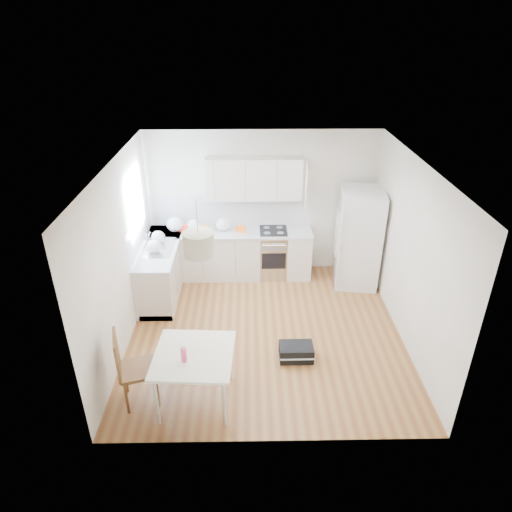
{
  "coord_description": "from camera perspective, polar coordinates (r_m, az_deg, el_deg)",
  "views": [
    {
      "loc": [
        -0.25,
        -5.81,
        4.43
      ],
      "look_at": [
        -0.14,
        0.4,
        1.14
      ],
      "focal_mm": 32.0,
      "sensor_mm": 36.0,
      "label": 1
    }
  ],
  "objects": [
    {
      "name": "ceiling",
      "position": [
        6.07,
        1.45,
        11.34
      ],
      "size": [
        4.2,
        4.2,
        0.0
      ],
      "primitive_type": "plane",
      "rotation": [
        3.14,
        0.0,
        0.0
      ],
      "color": "white",
      "rests_on": "wall_back"
    },
    {
      "name": "cabinets_back",
      "position": [
        8.6,
        -3.21,
        0.21
      ],
      "size": [
        3.0,
        0.6,
        0.88
      ],
      "primitive_type": "cube",
      "color": "beige",
      "rests_on": "floor"
    },
    {
      "name": "snack_red",
      "position": [
        8.48,
        -9.09,
        3.51
      ],
      "size": [
        0.18,
        0.12,
        0.12
      ],
      "primitive_type": "cube",
      "rotation": [
        0.0,
        0.0,
        -0.05
      ],
      "color": "red",
      "rests_on": "counter_back"
    },
    {
      "name": "upper_cabinets",
      "position": [
        8.16,
        -0.24,
        9.66
      ],
      "size": [
        1.7,
        0.32,
        0.75
      ],
      "primitive_type": "cube",
      "color": "beige",
      "rests_on": "wall_back"
    },
    {
      "name": "counter_left",
      "position": [
        8.0,
        -12.05,
        1.06
      ],
      "size": [
        0.64,
        1.82,
        0.04
      ],
      "primitive_type": "cube",
      "color": "silver",
      "rests_on": "cabinets_left"
    },
    {
      "name": "backsplash_left",
      "position": [
        7.93,
        -14.36,
        3.04
      ],
      "size": [
        0.01,
        1.8,
        0.58
      ],
      "primitive_type": "cube",
      "color": "white",
      "rests_on": "wall_left"
    },
    {
      "name": "wall_left",
      "position": [
        6.83,
        -16.58,
        -0.14
      ],
      "size": [
        0.0,
        4.2,
        4.2
      ],
      "primitive_type": "plane",
      "rotation": [
        1.57,
        0.0,
        1.57
      ],
      "color": "beige",
      "rests_on": "floor"
    },
    {
      "name": "snack_yellow",
      "position": [
        8.37,
        -6.6,
        3.36
      ],
      "size": [
        0.2,
        0.16,
        0.12
      ],
      "primitive_type": "cube",
      "rotation": [
        0.0,
        0.0,
        -0.33
      ],
      "color": "#FFA328",
      "rests_on": "counter_back"
    },
    {
      "name": "sink",
      "position": [
        7.95,
        -12.12,
        1.0
      ],
      "size": [
        0.5,
        0.8,
        0.16
      ],
      "primitive_type": null,
      "color": "silver",
      "rests_on": "counter_left"
    },
    {
      "name": "dining_table",
      "position": [
        5.8,
        -7.76,
        -12.68
      ],
      "size": [
        1.01,
        1.01,
        0.76
      ],
      "rotation": [
        0.0,
        0.0,
        -0.05
      ],
      "color": "beige",
      "rests_on": "floor"
    },
    {
      "name": "drink_bottle",
      "position": [
        5.6,
        -9.04,
        -11.92
      ],
      "size": [
        0.08,
        0.08,
        0.23
      ],
      "primitive_type": "cylinder",
      "rotation": [
        0.0,
        0.0,
        0.13
      ],
      "color": "#F24389",
      "rests_on": "dining_table"
    },
    {
      "name": "wall_back",
      "position": [
        8.5,
        0.77,
        6.64
      ],
      "size": [
        4.2,
        0.0,
        4.2
      ],
      "primitive_type": "plane",
      "rotation": [
        1.57,
        0.0,
        0.0
      ],
      "color": "beige",
      "rests_on": "floor"
    },
    {
      "name": "counter_back",
      "position": [
        8.4,
        -3.29,
        2.99
      ],
      "size": [
        3.02,
        0.64,
        0.04
      ],
      "primitive_type": "cube",
      "color": "silver",
      "rests_on": "cabinets_back"
    },
    {
      "name": "grocery_bag_a",
      "position": [
        8.46,
        -10.14,
        3.91
      ],
      "size": [
        0.3,
        0.25,
        0.27
      ],
      "primitive_type": "ellipsoid",
      "color": "white",
      "rests_on": "counter_back"
    },
    {
      "name": "refrigerator",
      "position": [
        8.41,
        12.78,
        2.25
      ],
      "size": [
        0.96,
        0.99,
        1.78
      ],
      "primitive_type": null,
      "rotation": [
        0.0,
        0.0,
        -0.13
      ],
      "color": "white",
      "rests_on": "floor"
    },
    {
      "name": "range_oven",
      "position": [
        8.61,
        2.12,
        0.26
      ],
      "size": [
        0.5,
        0.61,
        0.88
      ],
      "primitive_type": null,
      "color": "silver",
      "rests_on": "floor"
    },
    {
      "name": "window_glassblock",
      "position": [
        7.68,
        -14.86,
        6.53
      ],
      "size": [
        0.02,
        1.0,
        1.0
      ],
      "primitive_type": "cube",
      "color": "#BFE0F9",
      "rests_on": "wall_left"
    },
    {
      "name": "grocery_bag_b",
      "position": [
        8.43,
        -7.74,
        3.84
      ],
      "size": [
        0.24,
        0.21,
        0.22
      ],
      "primitive_type": "ellipsoid",
      "color": "white",
      "rests_on": "counter_back"
    },
    {
      "name": "grocery_bag_e",
      "position": [
        7.76,
        -12.62,
        1.2
      ],
      "size": [
        0.25,
        0.21,
        0.22
      ],
      "primitive_type": "ellipsoid",
      "color": "white",
      "rests_on": "counter_left"
    },
    {
      "name": "wall_right",
      "position": [
        6.99,
        18.79,
        0.14
      ],
      "size": [
        0.0,
        4.2,
        4.2
      ],
      "primitive_type": "plane",
      "rotation": [
        1.57,
        0.0,
        -1.57
      ],
      "color": "beige",
      "rests_on": "floor"
    },
    {
      "name": "dining_chair",
      "position": [
        6.05,
        -14.5,
        -13.35
      ],
      "size": [
        0.55,
        0.55,
        1.06
      ],
      "primitive_type": null,
      "rotation": [
        0.0,
        0.0,
        0.27
      ],
      "color": "#492D16",
      "rests_on": "floor"
    },
    {
      "name": "gym_bag",
      "position": [
        6.77,
        5.03,
        -11.85
      ],
      "size": [
        0.49,
        0.32,
        0.22
      ],
      "primitive_type": "cube",
      "rotation": [
        0.0,
        0.0,
        0.01
      ],
      "color": "black",
      "rests_on": "floor"
    },
    {
      "name": "grocery_bag_c",
      "position": [
        8.38,
        -4.15,
        3.91
      ],
      "size": [
        0.26,
        0.22,
        0.23
      ],
      "primitive_type": "ellipsoid",
      "color": "white",
      "rests_on": "counter_back"
    },
    {
      "name": "cabinets_left",
      "position": [
        8.22,
        -11.74,
        -1.8
      ],
      "size": [
        0.6,
        1.8,
        0.88
      ],
      "primitive_type": "cube",
      "color": "beige",
      "rests_on": "floor"
    },
    {
      "name": "backsplash_back",
      "position": [
        8.54,
        -3.28,
        5.71
      ],
      "size": [
        3.0,
        0.01,
        0.58
      ],
      "primitive_type": "cube",
      "color": "white",
      "rests_on": "wall_back"
    },
    {
      "name": "floor",
      "position": [
        7.31,
        1.19,
        -9.39
      ],
      "size": [
        4.2,
        4.2,
        0.0
      ],
      "primitive_type": "plane",
      "color": "brown",
      "rests_on": "ground"
    },
    {
      "name": "pendant_lamp",
      "position": [
        5.1,
        -7.18,
        1.5
      ],
      "size": [
        0.41,
        0.41,
        0.27
      ],
      "primitive_type": "cylinder",
      "rotation": [
        0.0,
        0.0,
        0.17
      ],
      "color": "beige",
      "rests_on": "ceiling"
    },
    {
      "name": "grocery_bag_d",
      "position": [
        8.09,
        -12.12,
        2.36
      ],
      "size": [
        0.23,
        0.2,
        0.21
      ],
      "primitive_type": "ellipsoid",
      "color": "white",
      "rests_on": "counter_back"
    },
    {
      "name": "snack_orange",
      "position": [
        8.34,
        -1.93,
        3.41
      ],
      "size": [
        0.17,
        0.12,
        0.11
      ],
      "primitive_type": "cube",
      "rotation": [
        0.0,
        0.0,
        -0.16
      ],
      "color": "orange",
      "rests_on": "counter_back"
    }
  ]
}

